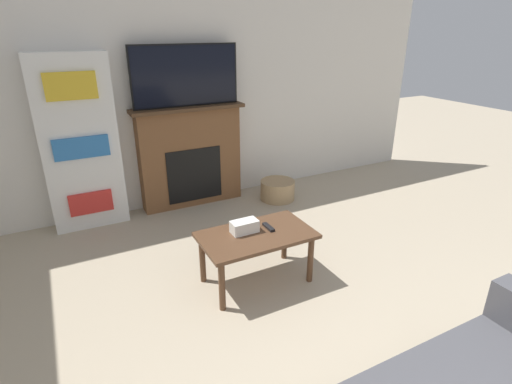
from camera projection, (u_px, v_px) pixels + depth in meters
name	position (u px, v px, depth m)	size (l,w,h in m)	color
wall_back	(188.00, 89.00, 4.55)	(6.66, 0.06, 2.70)	silver
fireplace	(191.00, 156.00, 4.69)	(1.29, 0.28, 1.18)	brown
tv	(186.00, 76.00, 4.32)	(1.20, 0.03, 0.66)	black
coffee_table	(256.00, 241.00, 3.26)	(0.92, 0.54, 0.46)	brown
tissue_box	(244.00, 227.00, 3.24)	(0.22, 0.12, 0.10)	white
remote_control	(268.00, 227.00, 3.31)	(0.04, 0.15, 0.02)	black
bookshelf	(80.00, 144.00, 4.06)	(0.74, 0.29, 1.79)	white
storage_basket	(278.00, 190.00, 4.98)	(0.42, 0.42, 0.24)	tan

